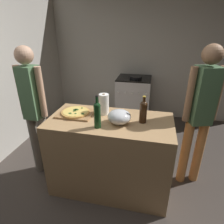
{
  "coord_description": "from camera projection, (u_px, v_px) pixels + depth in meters",
  "views": [
    {
      "loc": [
        0.34,
        -1.19,
        1.9
      ],
      "look_at": [
        -0.09,
        0.76,
        0.99
      ],
      "focal_mm": 30.8,
      "sensor_mm": 36.0,
      "label": 1
    }
  ],
  "objects": [
    {
      "name": "wine_bottle_dark",
      "position": [
        97.0,
        114.0,
        1.91
      ],
      "size": [
        0.07,
        0.07,
        0.34
      ],
      "color": "#143819",
      "rests_on": "counter"
    },
    {
      "name": "mixing_bowl",
      "position": [
        119.0,
        117.0,
        2.02
      ],
      "size": [
        0.25,
        0.25,
        0.15
      ],
      "color": "#B2B2B7",
      "rests_on": "counter"
    },
    {
      "name": "stove",
      "position": [
        133.0,
        100.0,
        4.0
      ],
      "size": [
        0.66,
        0.63,
        0.97
      ],
      "color": "#B7B7BC",
      "rests_on": "ground_plane"
    },
    {
      "name": "paper_towel_roll",
      "position": [
        104.0,
        104.0,
        2.22
      ],
      "size": [
        0.11,
        0.11,
        0.25
      ],
      "color": "white",
      "rests_on": "counter"
    },
    {
      "name": "person_in_red",
      "position": [
        201.0,
        111.0,
        2.17
      ],
      "size": [
        0.38,
        0.26,
        1.73
      ],
      "color": "#D88C4C",
      "rests_on": "ground_plane"
    },
    {
      "name": "pizza",
      "position": [
        76.0,
        112.0,
        2.24
      ],
      "size": [
        0.33,
        0.33,
        0.03
      ],
      "color": "tan",
      "rests_on": "cutting_board"
    },
    {
      "name": "ground_plane",
      "position": [
        126.0,
        150.0,
        3.21
      ],
      "size": [
        4.21,
        3.52,
        0.02
      ],
      "primitive_type": "cube",
      "color": "#3F3833"
    },
    {
      "name": "counter",
      "position": [
        110.0,
        154.0,
        2.32
      ],
      "size": [
        1.38,
        0.69,
        0.94
      ],
      "primitive_type": "cube",
      "color": "tan",
      "rests_on": "ground_plane"
    },
    {
      "name": "wine_bottle_amber",
      "position": [
        143.0,
        111.0,
        2.02
      ],
      "size": [
        0.08,
        0.08,
        0.3
      ],
      "color": "#331E0F",
      "rests_on": "counter"
    },
    {
      "name": "cutting_board",
      "position": [
        76.0,
        114.0,
        2.25
      ],
      "size": [
        0.4,
        0.32,
        0.02
      ],
      "primitive_type": "cube",
      "color": "#9E7247",
      "rests_on": "counter"
    },
    {
      "name": "kitchen_wall_left",
      "position": [
        12.0,
        66.0,
        3.03
      ],
      "size": [
        0.1,
        3.52,
        2.6
      ],
      "primitive_type": "cube",
      "color": "#BCB7AD",
      "rests_on": "ground_plane"
    },
    {
      "name": "kitchen_wall_rear",
      "position": [
        139.0,
        56.0,
        4.01
      ],
      "size": [
        4.21,
        0.1,
        2.6
      ],
      "primitive_type": "cube",
      "color": "#BCB7AD",
      "rests_on": "ground_plane"
    },
    {
      "name": "person_in_stripes",
      "position": [
        34.0,
        107.0,
        2.35
      ],
      "size": [
        0.36,
        0.21,
        1.7
      ],
      "color": "slate",
      "rests_on": "ground_plane"
    }
  ]
}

